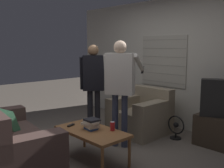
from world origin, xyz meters
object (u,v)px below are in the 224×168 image
object	(u,v)px
person_right_standing	(120,80)
soda_can	(113,126)
couch_blue	(7,145)
book_stack	(91,124)
coffee_table	(92,133)
floor_fan	(176,128)
spare_remote	(71,125)
person_left_standing	(94,79)
armchair_beige	(141,115)

from	to	relation	value
person_right_standing	soda_can	bearing A→B (deg)	-83.38
couch_blue	book_stack	size ratio (longest dim) A/B	7.18
couch_blue	book_stack	world-z (taller)	couch_blue
book_stack	soda_can	size ratio (longest dim) A/B	2.00
couch_blue	book_stack	bearing A→B (deg)	68.86
coffee_table	floor_fan	distance (m)	1.68
coffee_table	person_right_standing	xyz separation A→B (m)	(-0.13, 0.68, 0.67)
book_stack	spare_remote	bearing A→B (deg)	-159.77
person_left_standing	floor_fan	world-z (taller)	person_left_standing
couch_blue	coffee_table	size ratio (longest dim) A/B	1.69
coffee_table	armchair_beige	bearing A→B (deg)	103.23
couch_blue	floor_fan	xyz separation A→B (m)	(0.86, 2.62, -0.14)
armchair_beige	person_left_standing	xyz separation A→B (m)	(-0.51, -0.73, 0.70)
coffee_table	soda_can	world-z (taller)	soda_can
floor_fan	book_stack	bearing A→B (deg)	-101.64
soda_can	spare_remote	world-z (taller)	soda_can
couch_blue	floor_fan	distance (m)	2.76
armchair_beige	person_right_standing	size ratio (longest dim) A/B	0.55
couch_blue	person_right_standing	xyz separation A→B (m)	(0.43, 1.66, 0.74)
person_left_standing	couch_blue	bearing A→B (deg)	-131.12
couch_blue	armchair_beige	xyz separation A→B (m)	(0.22, 2.43, -0.01)
couch_blue	floor_fan	world-z (taller)	couch_blue
soda_can	couch_blue	bearing A→B (deg)	-123.32
soda_can	person_left_standing	bearing A→B (deg)	153.34
book_stack	spare_remote	xyz separation A→B (m)	(-0.33, -0.12, -0.07)
person_left_standing	soda_can	size ratio (longest dim) A/B	13.02
couch_blue	person_right_standing	world-z (taller)	person_right_standing
armchair_beige	spare_remote	size ratio (longest dim) A/B	6.84
person_right_standing	soda_can	world-z (taller)	person_right_standing
book_stack	spare_remote	world-z (taller)	book_stack
couch_blue	floor_fan	bearing A→B (deg)	78.64
soda_can	spare_remote	xyz separation A→B (m)	(-0.57, -0.30, -0.05)
coffee_table	book_stack	xyz separation A→B (m)	(-0.03, 0.02, 0.12)
spare_remote	soda_can	bearing A→B (deg)	9.61
person_right_standing	book_stack	xyz separation A→B (m)	(0.09, -0.67, -0.55)
floor_fan	coffee_table	bearing A→B (deg)	-100.36
couch_blue	book_stack	distance (m)	1.14
person_left_standing	spare_remote	xyz separation A→B (m)	(0.49, -0.84, -0.57)
armchair_beige	book_stack	xyz separation A→B (m)	(0.31, -1.44, 0.20)
spare_remote	person_right_standing	bearing A→B (deg)	55.24
person_right_standing	couch_blue	bearing A→B (deg)	-132.84
armchair_beige	book_stack	world-z (taller)	armchair_beige
armchair_beige	spare_remote	xyz separation A→B (m)	(-0.02, -1.56, 0.13)
person_left_standing	person_right_standing	size ratio (longest dim) A/B	0.96
person_left_standing	book_stack	size ratio (longest dim) A/B	6.51
couch_blue	soda_can	distance (m)	1.41
floor_fan	person_left_standing	bearing A→B (deg)	-141.62
person_left_standing	spare_remote	distance (m)	1.12
person_right_standing	armchair_beige	bearing A→B (deg)	77.16
armchair_beige	spare_remote	bearing A→B (deg)	88.82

